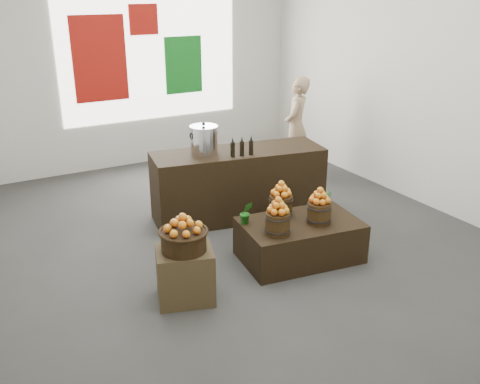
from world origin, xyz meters
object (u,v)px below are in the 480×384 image
crate (185,275)px  counter (238,184)px  display_table (300,240)px  stock_pot_left (204,141)px  wicker_basket (184,241)px  shopper (296,126)px

crate → counter: size_ratio=0.24×
display_table → stock_pot_left: 1.85m
wicker_basket → shopper: (3.25, 2.72, 0.16)m
counter → wicker_basket: bearing=-123.4°
crate → wicker_basket: (0.00, 0.00, 0.39)m
stock_pot_left → shopper: (2.20, 1.02, -0.31)m
counter → shopper: shopper is taller
stock_pot_left → shopper: 2.45m
crate → shopper: shopper is taller
crate → stock_pot_left: (1.05, 1.69, 0.85)m
crate → wicker_basket: bearing=0.0°
wicker_basket → shopper: size_ratio=0.27×
counter → crate: bearing=-123.4°
display_table → counter: counter is taller
crate → stock_pot_left: 2.17m
display_table → stock_pot_left: stock_pot_left is taller
wicker_basket → shopper: 4.24m
wicker_basket → stock_pot_left: 2.05m
stock_pot_left → shopper: size_ratio=0.22×
display_table → shopper: bearing=63.8°
wicker_basket → display_table: (1.54, 0.16, -0.43)m
counter → shopper: 2.08m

